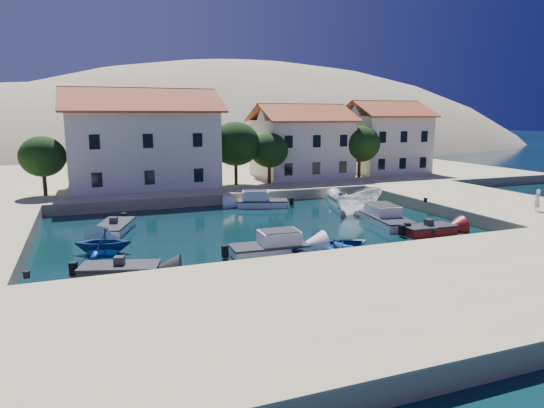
{
  "coord_description": "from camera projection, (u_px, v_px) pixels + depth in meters",
  "views": [
    {
      "loc": [
        -11.57,
        -22.33,
        8.15
      ],
      "look_at": [
        0.48,
        8.69,
        2.0
      ],
      "focal_mm": 32.0,
      "sensor_mm": 36.0,
      "label": 1
    }
  ],
  "objects": [
    {
      "name": "cabin_cruiser_north",
      "position": [
        262.0,
        201.0,
        43.45
      ],
      "size": [
        4.86,
        3.24,
        1.6
      ],
      "rotation": [
        0.0,
        0.0,
        2.81
      ],
      "color": "white",
      "rests_on": "ground"
    },
    {
      "name": "motorboat_white_ne",
      "position": [
        342.0,
        201.0,
        44.7
      ],
      "size": [
        2.55,
        4.0,
        1.25
      ],
      "rotation": [
        0.0,
        0.0,
        1.34
      ],
      "color": "white",
      "rests_on": "ground"
    },
    {
      "name": "pedestrian",
      "position": [
        537.0,
        200.0,
        36.31
      ],
      "size": [
        0.63,
        0.44,
        1.66
      ],
      "primitive_type": "imported",
      "rotation": [
        0.0,
        0.0,
        3.21
      ],
      "color": "silver",
      "rests_on": "quay_east"
    },
    {
      "name": "quay_north",
      "position": [
        200.0,
        176.0,
        61.52
      ],
      "size": [
        80.0,
        36.0,
        1.0
      ],
      "primitive_type": "cube",
      "color": "beige",
      "rests_on": "ground"
    },
    {
      "name": "motorboat_white_west",
      "position": [
        114.0,
        228.0,
        34.19
      ],
      "size": [
        3.36,
        4.9,
        1.25
      ],
      "rotation": [
        0.0,
        0.0,
        -1.9
      ],
      "color": "white",
      "rests_on": "ground"
    },
    {
      "name": "building_right",
      "position": [
        384.0,
        136.0,
        61.12
      ],
      "size": [
        9.45,
        8.4,
        8.8
      ],
      "color": "silver",
      "rests_on": "quay_north"
    },
    {
      "name": "rowboat_south",
      "position": [
        334.0,
        254.0,
        28.7
      ],
      "size": [
        5.83,
        4.7,
        1.07
      ],
      "primitive_type": "imported",
      "rotation": [
        0.0,
        0.0,
        1.78
      ],
      "color": "navy",
      "rests_on": "ground"
    },
    {
      "name": "quay_south",
      "position": [
        387.0,
        298.0,
        20.48
      ],
      "size": [
        52.0,
        12.0,
        1.0
      ],
      "primitive_type": "cube",
      "color": "beige",
      "rests_on": "ground"
    },
    {
      "name": "quay_east",
      "position": [
        479.0,
        203.0,
        42.44
      ],
      "size": [
        11.0,
        20.0,
        1.0
      ],
      "primitive_type": "cube",
      "color": "beige",
      "rests_on": "ground"
    },
    {
      "name": "boat_east",
      "position": [
        359.0,
        213.0,
        40.82
      ],
      "size": [
        5.87,
        3.91,
        2.12
      ],
      "primitive_type": "imported",
      "rotation": [
        0.0,
        0.0,
        1.94
      ],
      "color": "white",
      "rests_on": "ground"
    },
    {
      "name": "ground",
      "position": [
        322.0,
        268.0,
        26.07
      ],
      "size": [
        400.0,
        400.0,
        0.0
      ],
      "primitive_type": "plane",
      "color": "black",
      "rests_on": "ground"
    },
    {
      "name": "building_left",
      "position": [
        142.0,
        137.0,
        48.52
      ],
      "size": [
        14.7,
        9.45,
        9.7
      ],
      "color": "silver",
      "rests_on": "quay_north"
    },
    {
      "name": "hills",
      "position": [
        199.0,
        217.0,
        150.98
      ],
      "size": [
        254.0,
        176.0,
        99.0
      ],
      "color": "tan",
      "rests_on": "ground"
    },
    {
      "name": "motorboat_red_se",
      "position": [
        428.0,
        230.0,
        33.54
      ],
      "size": [
        3.74,
        1.69,
        1.25
      ],
      "rotation": [
        0.0,
        0.0,
        -0.01
      ],
      "color": "maroon",
      "rests_on": "ground"
    },
    {
      "name": "bollards",
      "position": [
        334.0,
        228.0,
        30.4
      ],
      "size": [
        29.36,
        9.56,
        0.3
      ],
      "color": "black",
      "rests_on": "ground"
    },
    {
      "name": "motorboat_grey_sw",
      "position": [
        120.0,
        271.0,
        24.75
      ],
      "size": [
        4.27,
        2.81,
        1.25
      ],
      "rotation": [
        0.0,
        0.0,
        -0.3
      ],
      "color": "#2D2D32",
      "rests_on": "ground"
    },
    {
      "name": "cabin_cruiser_south",
      "position": [
        269.0,
        247.0,
        28.52
      ],
      "size": [
        4.62,
        2.16,
        1.6
      ],
      "rotation": [
        0.0,
        0.0,
        -0.05
      ],
      "color": "white",
      "rests_on": "ground"
    },
    {
      "name": "cabin_cruiser_east",
      "position": [
        387.0,
        218.0,
        36.4
      ],
      "size": [
        2.98,
        5.7,
        1.6
      ],
      "rotation": [
        0.0,
        0.0,
        1.42
      ],
      "color": "white",
      "rests_on": "ground"
    },
    {
      "name": "rowboat_west",
      "position": [
        104.0,
        253.0,
        28.89
      ],
      "size": [
        3.94,
        3.62,
        1.74
      ],
      "primitive_type": "imported",
      "rotation": [
        0.0,
        0.0,
        -1.84
      ],
      "color": "navy",
      "rests_on": "ground"
    },
    {
      "name": "building_mid",
      "position": [
        301.0,
        140.0,
        55.98
      ],
      "size": [
        10.5,
        8.4,
        8.3
      ],
      "color": "silver",
      "rests_on": "quay_north"
    },
    {
      "name": "trees",
      "position": [
        250.0,
        147.0,
        50.13
      ],
      "size": [
        37.3,
        5.3,
        6.45
      ],
      "color": "#382314",
      "rests_on": "quay_north"
    }
  ]
}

